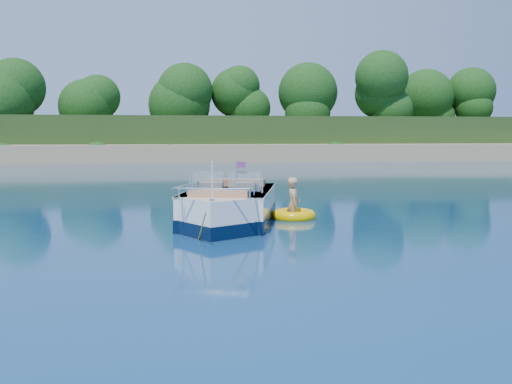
# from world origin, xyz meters

# --- Properties ---
(ground) EXTENTS (160.00, 160.00, 0.00)m
(ground) POSITION_xyz_m (0.00, 0.00, 0.00)
(ground) COLOR #0A264A
(ground) RESTS_ON ground
(shoreline) EXTENTS (170.00, 59.00, 6.00)m
(shoreline) POSITION_xyz_m (0.00, 63.77, 0.98)
(shoreline) COLOR tan
(shoreline) RESTS_ON ground
(treeline) EXTENTS (150.00, 7.12, 8.19)m
(treeline) POSITION_xyz_m (0.04, 41.01, 5.55)
(treeline) COLOR black
(treeline) RESTS_ON ground
(motorboat) EXTENTS (3.13, 6.03, 2.04)m
(motorboat) POSITION_xyz_m (1.14, 2.03, 0.40)
(motorboat) COLOR white
(motorboat) RESTS_ON ground
(tow_tube) EXTENTS (1.64, 1.64, 0.34)m
(tow_tube) POSITION_xyz_m (3.08, 2.81, 0.09)
(tow_tube) COLOR #FBBD00
(tow_tube) RESTS_ON ground
(boy) EXTENTS (0.47, 0.88, 1.65)m
(boy) POSITION_xyz_m (3.09, 2.87, 0.00)
(boy) COLOR tan
(boy) RESTS_ON ground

